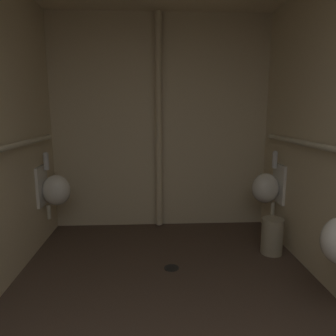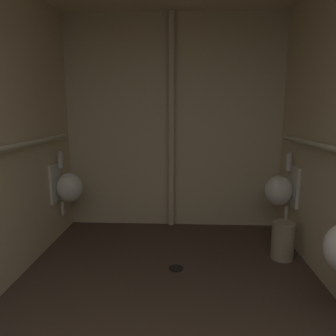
{
  "view_description": "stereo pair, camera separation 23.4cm",
  "coord_description": "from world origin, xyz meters",
  "px_view_note": "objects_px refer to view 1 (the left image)",
  "views": [
    {
      "loc": [
        -0.12,
        0.06,
        1.47
      ],
      "look_at": [
        0.01,
        2.36,
        1.04
      ],
      "focal_mm": 33.15,
      "sensor_mm": 36.0,
      "label": 1
    },
    {
      "loc": [
        0.12,
        0.06,
        1.47
      ],
      "look_at": [
        0.01,
        2.36,
        1.04
      ],
      "focal_mm": 33.15,
      "sensor_mm": 36.0,
      "label": 2
    }
  ],
  "objects_px": {
    "urinal_left_mid": "(54,189)",
    "urinal_right_far": "(267,187)",
    "standpipe_back_wall": "(159,124)",
    "waste_bin": "(272,236)",
    "floor_drain": "(172,268)"
  },
  "relations": [
    {
      "from": "urinal_left_mid",
      "to": "floor_drain",
      "type": "height_order",
      "value": "urinal_left_mid"
    },
    {
      "from": "urinal_left_mid",
      "to": "urinal_right_far",
      "type": "relative_size",
      "value": 1.0
    },
    {
      "from": "urinal_right_far",
      "to": "waste_bin",
      "type": "height_order",
      "value": "urinal_right_far"
    },
    {
      "from": "urinal_right_far",
      "to": "floor_drain",
      "type": "xyz_separation_m",
      "value": [
        -1.13,
        -0.64,
        -0.61
      ]
    },
    {
      "from": "urinal_left_mid",
      "to": "standpipe_back_wall",
      "type": "distance_m",
      "value": 1.42
    },
    {
      "from": "urinal_left_mid",
      "to": "floor_drain",
      "type": "relative_size",
      "value": 5.39
    },
    {
      "from": "urinal_right_far",
      "to": "waste_bin",
      "type": "distance_m",
      "value": 0.57
    },
    {
      "from": "floor_drain",
      "to": "waste_bin",
      "type": "xyz_separation_m",
      "value": [
        1.06,
        0.26,
        0.18
      ]
    },
    {
      "from": "standpipe_back_wall",
      "to": "floor_drain",
      "type": "bearing_deg",
      "value": -85.4
    },
    {
      "from": "urinal_left_mid",
      "to": "urinal_right_far",
      "type": "height_order",
      "value": "same"
    },
    {
      "from": "urinal_right_far",
      "to": "standpipe_back_wall",
      "type": "distance_m",
      "value": 1.47
    },
    {
      "from": "urinal_left_mid",
      "to": "urinal_right_far",
      "type": "distance_m",
      "value": 2.38
    },
    {
      "from": "urinal_right_far",
      "to": "waste_bin",
      "type": "relative_size",
      "value": 2.0
    },
    {
      "from": "standpipe_back_wall",
      "to": "floor_drain",
      "type": "relative_size",
      "value": 18.32
    },
    {
      "from": "urinal_right_far",
      "to": "standpipe_back_wall",
      "type": "bearing_deg",
      "value": 159.46
    }
  ]
}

